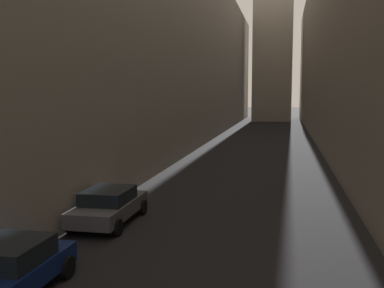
# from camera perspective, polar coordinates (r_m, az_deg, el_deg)

# --- Properties ---
(ground_plane) EXTENTS (264.00, 264.00, 0.00)m
(ground_plane) POSITION_cam_1_polar(r_m,az_deg,el_deg) (45.82, 8.33, -0.22)
(ground_plane) COLOR black
(building_block_left) EXTENTS (14.86, 108.00, 19.64)m
(building_block_left) POSITION_cam_1_polar(r_m,az_deg,el_deg) (50.08, -6.62, 11.60)
(building_block_left) COLOR #756B5B
(building_block_left) RESTS_ON ground
(building_block_right) EXTENTS (10.42, 108.00, 20.59)m
(building_block_right) POSITION_cam_1_polar(r_m,az_deg,el_deg) (48.49, 21.69, 11.95)
(building_block_right) COLOR gray
(building_block_right) RESTS_ON ground
(parked_car_left_second) EXTENTS (2.01, 4.01, 1.42)m
(parked_car_left_second) POSITION_cam_1_polar(r_m,az_deg,el_deg) (12.88, -21.67, -14.09)
(parked_car_left_second) COLOR navy
(parked_car_left_second) RESTS_ON ground
(parked_car_left_third) EXTENTS (2.04, 4.49, 1.39)m
(parked_car_left_third) POSITION_cam_1_polar(r_m,az_deg,el_deg) (18.66, -10.23, -7.44)
(parked_car_left_third) COLOR #4C4C51
(parked_car_left_third) RESTS_ON ground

